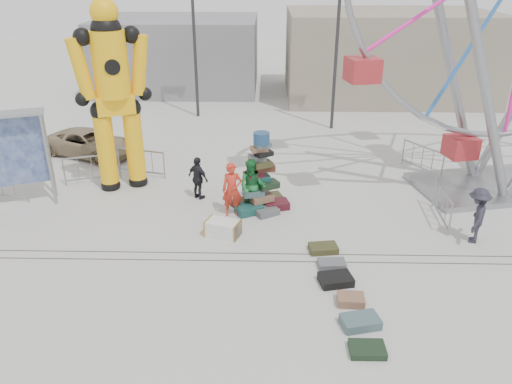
{
  "coord_description": "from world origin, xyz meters",
  "views": [
    {
      "loc": [
        -0.26,
        -11.28,
        7.65
      ],
      "look_at": [
        -0.56,
        2.06,
        1.47
      ],
      "focal_mm": 35.0,
      "sensor_mm": 36.0,
      "label": 1
    }
  ],
  "objects_px": {
    "barricade_wheel_back": "(422,159)",
    "lamp_post_right": "(339,36)",
    "barricade_dummy_a": "(1,185)",
    "suitcase_tower": "(260,188)",
    "crash_test_dummy": "(114,91)",
    "steamer_trunk": "(223,228)",
    "pedestrian_black": "(198,178)",
    "barricade_dummy_c": "(141,162)",
    "parked_suv": "(89,143)",
    "barricade_dummy_b": "(92,169)",
    "barricade_wheel_front": "(442,205)",
    "pedestrian_grey": "(477,216)",
    "pedestrian_green": "(252,187)",
    "lamp_post_left": "(196,30)",
    "pedestrian_red": "(232,190)"
  },
  "relations": [
    {
      "from": "suitcase_tower",
      "to": "pedestrian_red",
      "type": "xyz_separation_m",
      "value": [
        -0.91,
        -0.51,
        0.15
      ]
    },
    {
      "from": "pedestrian_grey",
      "to": "parked_suv",
      "type": "distance_m",
      "value": 15.49
    },
    {
      "from": "pedestrian_green",
      "to": "steamer_trunk",
      "type": "bearing_deg",
      "value": -106.55
    },
    {
      "from": "lamp_post_right",
      "to": "suitcase_tower",
      "type": "height_order",
      "value": "lamp_post_right"
    },
    {
      "from": "suitcase_tower",
      "to": "parked_suv",
      "type": "relative_size",
      "value": 0.67
    },
    {
      "from": "parked_suv",
      "to": "pedestrian_red",
      "type": "bearing_deg",
      "value": -106.42
    },
    {
      "from": "barricade_dummy_b",
      "to": "parked_suv",
      "type": "xyz_separation_m",
      "value": [
        -1.05,
        2.88,
        0.01
      ]
    },
    {
      "from": "lamp_post_left",
      "to": "steamer_trunk",
      "type": "bearing_deg",
      "value": -79.78
    },
    {
      "from": "pedestrian_red",
      "to": "barricade_dummy_b",
      "type": "bearing_deg",
      "value": 147.34
    },
    {
      "from": "lamp_post_right",
      "to": "pedestrian_grey",
      "type": "relative_size",
      "value": 4.65
    },
    {
      "from": "lamp_post_right",
      "to": "pedestrian_red",
      "type": "bearing_deg",
      "value": -115.0
    },
    {
      "from": "lamp_post_left",
      "to": "pedestrian_black",
      "type": "relative_size",
      "value": 5.17
    },
    {
      "from": "lamp_post_left",
      "to": "barricade_dummy_c",
      "type": "xyz_separation_m",
      "value": [
        -1.24,
        -8.32,
        -3.93
      ]
    },
    {
      "from": "barricade_dummy_c",
      "to": "parked_suv",
      "type": "xyz_separation_m",
      "value": [
        -2.73,
        2.18,
        0.01
      ]
    },
    {
      "from": "barricade_dummy_a",
      "to": "barricade_wheel_back",
      "type": "relative_size",
      "value": 1.0
    },
    {
      "from": "barricade_dummy_a",
      "to": "barricade_wheel_back",
      "type": "bearing_deg",
      "value": 23.17
    },
    {
      "from": "lamp_post_left",
      "to": "barricade_dummy_c",
      "type": "bearing_deg",
      "value": -98.48
    },
    {
      "from": "barricade_dummy_c",
      "to": "pedestrian_green",
      "type": "xyz_separation_m",
      "value": [
        4.44,
        -3.06,
        0.39
      ]
    },
    {
      "from": "crash_test_dummy",
      "to": "parked_suv",
      "type": "relative_size",
      "value": 1.7
    },
    {
      "from": "pedestrian_grey",
      "to": "barricade_dummy_a",
      "type": "bearing_deg",
      "value": -74.89
    },
    {
      "from": "barricade_dummy_c",
      "to": "barricade_wheel_back",
      "type": "height_order",
      "value": "same"
    },
    {
      "from": "pedestrian_grey",
      "to": "parked_suv",
      "type": "height_order",
      "value": "pedestrian_grey"
    },
    {
      "from": "crash_test_dummy",
      "to": "barricade_wheel_back",
      "type": "bearing_deg",
      "value": -14.04
    },
    {
      "from": "barricade_dummy_a",
      "to": "pedestrian_grey",
      "type": "xyz_separation_m",
      "value": [
        15.46,
        -2.52,
        0.31
      ]
    },
    {
      "from": "suitcase_tower",
      "to": "crash_test_dummy",
      "type": "xyz_separation_m",
      "value": [
        -5.09,
        1.68,
        2.85
      ]
    },
    {
      "from": "crash_test_dummy",
      "to": "barricade_dummy_a",
      "type": "height_order",
      "value": "crash_test_dummy"
    },
    {
      "from": "suitcase_tower",
      "to": "barricade_wheel_front",
      "type": "bearing_deg",
      "value": -30.13
    },
    {
      "from": "steamer_trunk",
      "to": "pedestrian_black",
      "type": "bearing_deg",
      "value": 131.54
    },
    {
      "from": "steamer_trunk",
      "to": "barricade_dummy_a",
      "type": "distance_m",
      "value": 8.29
    },
    {
      "from": "suitcase_tower",
      "to": "pedestrian_green",
      "type": "xyz_separation_m",
      "value": [
        -0.26,
        -0.32,
        0.18
      ]
    },
    {
      "from": "barricade_wheel_front",
      "to": "pedestrian_black",
      "type": "bearing_deg",
      "value": 83.2
    },
    {
      "from": "barricade_wheel_back",
      "to": "lamp_post_right",
      "type": "bearing_deg",
      "value": 173.74
    },
    {
      "from": "lamp_post_right",
      "to": "barricade_wheel_back",
      "type": "xyz_separation_m",
      "value": [
        2.81,
        -5.69,
        -3.93
      ]
    },
    {
      "from": "crash_test_dummy",
      "to": "lamp_post_left",
      "type": "bearing_deg",
      "value": 57.69
    },
    {
      "from": "lamp_post_left",
      "to": "barricade_dummy_b",
      "type": "height_order",
      "value": "lamp_post_left"
    },
    {
      "from": "suitcase_tower",
      "to": "pedestrian_green",
      "type": "distance_m",
      "value": 0.45
    },
    {
      "from": "barricade_wheel_back",
      "to": "barricade_wheel_front",
      "type": "bearing_deg",
      "value": -39.62
    },
    {
      "from": "lamp_post_right",
      "to": "barricade_wheel_front",
      "type": "relative_size",
      "value": 4.0
    },
    {
      "from": "crash_test_dummy",
      "to": "pedestrian_grey",
      "type": "relative_size",
      "value": 3.98
    },
    {
      "from": "lamp_post_right",
      "to": "barricade_dummy_b",
      "type": "relative_size",
      "value": 4.0
    },
    {
      "from": "steamer_trunk",
      "to": "barricade_dummy_a",
      "type": "xyz_separation_m",
      "value": [
        -7.94,
        2.35,
        0.31
      ]
    },
    {
      "from": "pedestrian_black",
      "to": "parked_suv",
      "type": "distance_m",
      "value": 6.72
    },
    {
      "from": "barricade_dummy_a",
      "to": "pedestrian_red",
      "type": "relative_size",
      "value": 1.1
    },
    {
      "from": "barricade_dummy_b",
      "to": "barricade_wheel_front",
      "type": "distance_m",
      "value": 12.54
    },
    {
      "from": "barricade_dummy_b",
      "to": "suitcase_tower",
      "type": "bearing_deg",
      "value": -36.53
    },
    {
      "from": "barricade_wheel_front",
      "to": "barricade_wheel_back",
      "type": "distance_m",
      "value": 4.16
    },
    {
      "from": "barricade_wheel_back",
      "to": "pedestrian_grey",
      "type": "xyz_separation_m",
      "value": [
        0.04,
        -5.44,
        0.31
      ]
    },
    {
      "from": "barricade_dummy_c",
      "to": "pedestrian_black",
      "type": "distance_m",
      "value": 3.23
    },
    {
      "from": "crash_test_dummy",
      "to": "barricade_dummy_b",
      "type": "bearing_deg",
      "value": 142.27
    },
    {
      "from": "barricade_wheel_front",
      "to": "barricade_dummy_b",
      "type": "bearing_deg",
      "value": 80.68
    }
  ]
}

